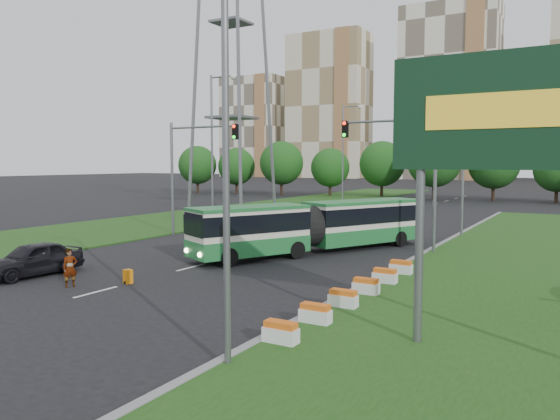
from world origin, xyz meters
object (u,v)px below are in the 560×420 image
Objects in this scene: transmission_pylon at (231,3)px; car_left_near at (32,259)px; traffic_mast_left at (190,160)px; car_left_far at (239,225)px; pedestrian at (70,268)px; shopping_trolley at (128,277)px; billboard at (511,124)px; traffic_mast_median at (407,160)px; articulated_bus at (311,226)px.

car_left_near is (12.00, -33.24, -21.22)m from transmission_pylon.
car_left_far is at bearing 27.05° from traffic_mast_left.
shopping_trolley is (1.59, 1.68, -0.51)m from pedestrian.
billboard reaches higher than pedestrian.
traffic_mast_median is at bearing 115.03° from billboard.
traffic_mast_median is 34.86m from transmission_pylon.
billboard is 0.52× the size of articulated_bus.
transmission_pylon is at bearing 133.48° from billboard.
pedestrian is (-16.88, 0.11, -5.36)m from billboard.
traffic_mast_median is at bearing 3.77° from traffic_mast_left.
pedestrian reaches higher than shopping_trolley.
billboard is 1.00× the size of traffic_mast_median.
billboard is 27.16m from traffic_mast_left.
articulated_bus reaches higher than car_left_far.
articulated_bus is at bearing -148.70° from traffic_mast_median.
car_left_far is at bearing 139.80° from billboard.
car_left_far is (12.66, -17.45, -21.21)m from transmission_pylon.
transmission_pylon is at bearing 117.54° from car_left_far.
shopping_trolley is (-3.11, -11.35, -1.24)m from articulated_bus.
articulated_bus is 3.34× the size of car_left_near.
billboard is 26.21m from car_left_far.
traffic_mast_left is 0.52× the size of articulated_bus.
billboard is at bearing -33.55° from traffic_mast_left.
billboard is 4.95× the size of pedestrian.
pedestrian is at bearing -68.91° from traffic_mast_left.
traffic_mast_median is at bearing -5.78° from pedestrian.
traffic_mast_left is at bearing -176.23° from traffic_mast_median.
traffic_mast_left is at bearing 104.09° from car_left_near.
traffic_mast_median is 0.18× the size of transmission_pylon.
transmission_pylon is 30.24m from car_left_far.
pedestrian is (-9.41, -15.90, -4.54)m from traffic_mast_median.
shopping_trolley is (-15.30, 1.79, -5.86)m from billboard.
pedestrian reaches higher than car_left_near.
traffic_mast_left is 11.27m from articulated_bus.
billboard and traffic_mast_median have the same top height.
articulated_bus is 3.18× the size of car_left_far.
traffic_mast_median is 4.95× the size of pedestrian.
transmission_pylon is 72.60× the size of shopping_trolley.
car_left_near is 0.95× the size of car_left_far.
billboard reaches higher than articulated_bus.
transmission_pylon is 41.22m from car_left_near.
billboard is at bearing 2.46° from car_left_near.
billboard reaches higher than car_left_far.
car_left_far reaches higher than car_left_near.
articulated_bus is at bearing -46.13° from transmission_pylon.
transmission_pylon reaches higher than traffic_mast_median.
shopping_trolley is at bearing -82.21° from car_left_far.
transmission_pylon is at bearing 49.23° from pedestrian.
car_left_near is 2.82× the size of pedestrian.
traffic_mast_median is 15.19m from traffic_mast_left.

